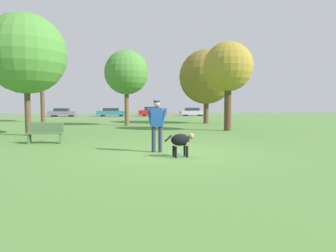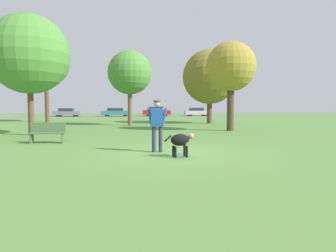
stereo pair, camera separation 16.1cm
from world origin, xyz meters
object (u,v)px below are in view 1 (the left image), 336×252
(tree_far_left, at_px, (41,63))
(park_bench, at_px, (46,132))
(parked_car_grey, at_px, (62,112))
(parked_car_teal, at_px, (112,112))
(parked_car_silver, at_px, (193,112))
(tree_far_right, at_px, (206,77))
(tree_near_right, at_px, (228,67))
(tree_mid_center, at_px, (126,73))
(frisbee, at_px, (181,154))
(person, at_px, (157,122))
(parked_car_red, at_px, (152,112))
(tree_near_left, at_px, (26,54))
(dog, at_px, (181,141))

(tree_far_left, bearing_deg, park_bench, -76.56)
(parked_car_grey, bearing_deg, tree_far_left, -84.49)
(parked_car_teal, relative_size, parked_car_silver, 1.15)
(tree_far_left, distance_m, tree_far_right, 15.54)
(tree_far_right, xyz_separation_m, parked_car_silver, (3.96, 20.42, -3.47))
(tree_near_right, distance_m, tree_mid_center, 8.64)
(tree_mid_center, xyz_separation_m, park_bench, (-3.64, -11.03, -3.70))
(parked_car_silver, bearing_deg, parked_car_grey, -179.35)
(frisbee, height_order, tree_far_left, tree_far_left)
(tree_far_left, xyz_separation_m, parked_car_grey, (-0.96, 15.72, -4.99))
(tree_mid_center, distance_m, parked_car_silver, 25.04)
(parked_car_grey, xyz_separation_m, park_bench, (5.08, -32.98, -0.17))
(person, bearing_deg, tree_far_left, 120.42)
(parked_car_red, bearing_deg, parked_car_grey, -178.90)
(tree_far_left, height_order, tree_far_right, tree_far_left)
(tree_far_right, bearing_deg, tree_far_left, 163.30)
(tree_near_left, height_order, tree_far_right, tree_far_right)
(frisbee, xyz_separation_m, parked_car_grey, (-9.99, 36.61, 0.61))
(tree_near_left, bearing_deg, tree_far_left, 100.19)
(person, height_order, park_bench, person)
(tree_far_right, distance_m, parked_car_silver, 21.09)
(tree_far_right, bearing_deg, person, -112.13)
(frisbee, height_order, tree_mid_center, tree_mid_center)
(tree_far_left, bearing_deg, dog, -67.41)
(tree_far_right, bearing_deg, parked_car_red, 97.22)
(dog, bearing_deg, parked_car_teal, 84.80)
(tree_mid_center, xyz_separation_m, parked_car_teal, (-1.59, 21.91, -3.51))
(tree_near_left, height_order, parked_car_red, tree_near_left)
(tree_near_right, bearing_deg, tree_far_left, 138.01)
(tree_near_right, bearing_deg, parked_car_silver, 80.07)
(dog, xyz_separation_m, tree_near_left, (-6.48, 7.84, 3.70))
(parked_car_silver, xyz_separation_m, park_bench, (-14.64, -33.24, -0.18))
(parked_car_teal, relative_size, parked_car_red, 1.06)
(tree_far_right, bearing_deg, frisbee, -109.37)
(person, bearing_deg, tree_far_right, 76.07)
(tree_near_right, relative_size, parked_car_teal, 1.20)
(frisbee, bearing_deg, park_bench, 143.56)
(tree_far_right, xyz_separation_m, park_bench, (-10.69, -12.82, -3.65))
(tree_mid_center, bearing_deg, tree_far_left, 141.25)
(tree_near_left, bearing_deg, person, -49.06)
(tree_mid_center, bearing_deg, person, -87.73)
(parked_car_silver, bearing_deg, person, -106.12)
(parked_car_grey, relative_size, parked_car_teal, 0.88)
(tree_far_right, distance_m, parked_car_red, 20.47)
(person, distance_m, dog, 1.33)
(parked_car_red, distance_m, park_bench, 33.84)
(tree_far_right, distance_m, parked_car_grey, 25.84)
(person, bearing_deg, parked_car_teal, 101.62)
(parked_car_teal, bearing_deg, frisbee, -83.21)
(person, xyz_separation_m, parked_car_grey, (-9.28, 36.11, -0.39))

